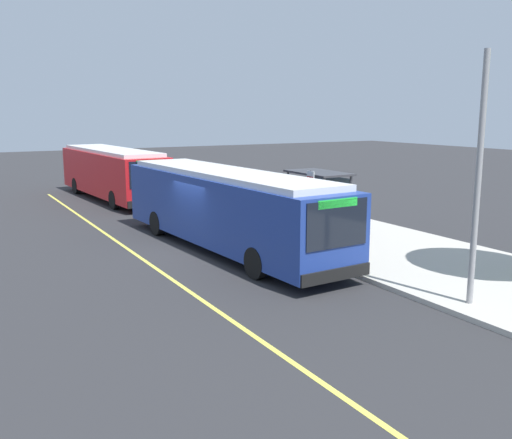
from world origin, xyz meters
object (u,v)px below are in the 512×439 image
route_sign_post (310,197)px  transit_bus_second (112,172)px  transit_bus_main (226,206)px  waiting_bench (318,220)px

route_sign_post → transit_bus_second: bearing=-169.6°
transit_bus_main → route_sign_post: size_ratio=4.50×
transit_bus_second → waiting_bench: (14.00, 4.68, -0.98)m
transit_bus_main → waiting_bench: 4.58m
route_sign_post → waiting_bench: bearing=138.0°
transit_bus_main → transit_bus_second: size_ratio=1.08×
waiting_bench → transit_bus_main: bearing=-84.6°
transit_bus_main → transit_bus_second: same height
transit_bus_second → route_sign_post: bearing=10.4°
transit_bus_main → transit_bus_second: (-14.42, -0.23, -0.00)m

